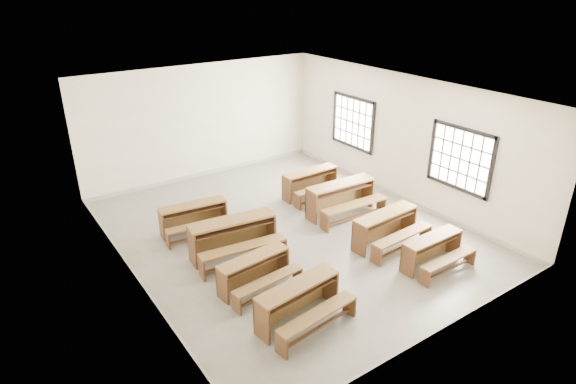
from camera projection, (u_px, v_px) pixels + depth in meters
room at (291, 142)px, 10.15m from camera, size 8.50×8.50×3.20m
desk_set_0 at (300, 300)px, 7.99m from camera, size 1.66×0.99×0.71m
desk_set_1 at (255, 270)px, 8.88m from camera, size 1.50×0.88×0.65m
desk_set_2 at (234, 235)px, 9.89m from camera, size 1.89×1.13×0.81m
desk_set_3 at (194, 216)px, 10.84m from camera, size 1.58×0.94×0.67m
desk_set_4 at (433, 249)px, 9.58m from camera, size 1.41×0.74×0.63m
desk_set_5 at (387, 226)px, 10.34m from camera, size 1.67×0.93×0.73m
desk_set_6 at (342, 196)px, 11.65m from camera, size 1.81×0.99×0.80m
desk_set_7 at (311, 181)px, 12.64m from camera, size 1.57×0.83×0.70m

